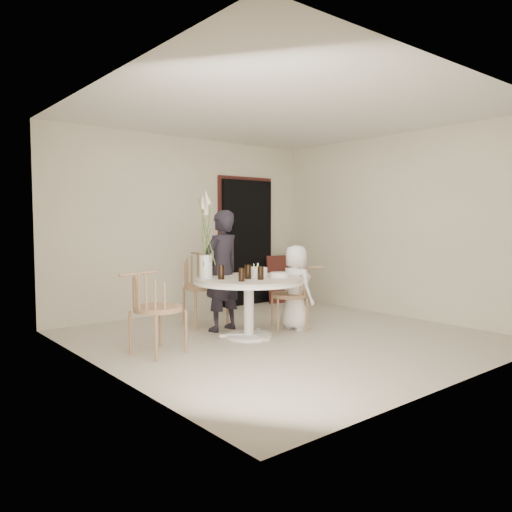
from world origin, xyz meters
TOP-DOWN VIEW (x-y plane):
  - ground at (0.00, 0.00)m, footprint 4.50×4.50m
  - room_shell at (0.00, 0.00)m, footprint 4.50×4.50m
  - doorway at (1.15, 2.19)m, footprint 1.00×0.10m
  - door_trim at (1.15, 2.23)m, footprint 1.12×0.03m
  - table at (-0.35, 0.25)m, footprint 1.33×1.33m
  - picture_frame at (1.79, 1.95)m, footprint 0.64×0.34m
  - chair_far at (-0.33, 1.32)m, footprint 0.61×0.65m
  - chair_right at (0.46, 0.23)m, footprint 0.62×0.61m
  - chair_left at (-1.68, 0.25)m, footprint 0.60×0.57m
  - girl at (-0.38, 0.78)m, footprint 0.62×0.46m
  - boy at (0.42, 0.23)m, footprint 0.38×0.56m
  - birthday_cake at (-0.21, 0.26)m, footprint 0.24×0.24m
  - cola_tumbler_a at (-0.63, 0.03)m, footprint 0.08×0.08m
  - cola_tumbler_b at (-0.35, 0.03)m, footprint 0.09×0.09m
  - cola_tumbler_c at (-0.69, 0.35)m, footprint 0.09×0.09m
  - cola_tumbler_d at (-0.41, 0.18)m, footprint 0.09×0.09m
  - plate_stack at (-0.00, 0.08)m, footprint 0.25×0.25m
  - flower_vase at (-0.79, 0.53)m, footprint 0.15×0.15m

SIDE VIEW (x-z plane):
  - ground at x=0.00m, z-range 0.00..0.00m
  - picture_frame at x=1.79m, z-range 0.00..0.82m
  - chair_right at x=0.46m, z-range 0.12..0.95m
  - boy at x=0.42m, z-range 0.00..1.10m
  - chair_left at x=-1.68m, z-range 0.13..1.03m
  - table at x=-0.35m, z-range 0.25..0.98m
  - chair_far at x=-0.33m, z-range 0.14..1.13m
  - plate_stack at x=0.00m, z-range 0.73..0.79m
  - girl at x=-0.38m, z-range 0.00..1.55m
  - birthday_cake at x=-0.21m, z-range 0.71..0.87m
  - cola_tumbler_a at x=-0.63m, z-range 0.73..0.88m
  - cola_tumbler_b at x=-0.35m, z-range 0.73..0.89m
  - cola_tumbler_c at x=-0.69m, z-range 0.73..0.90m
  - cola_tumbler_d at x=-0.41m, z-range 0.73..0.90m
  - doorway at x=1.15m, z-range 0.00..2.10m
  - flower_vase at x=-0.79m, z-range 0.57..1.64m
  - door_trim at x=1.15m, z-range 0.00..2.22m
  - room_shell at x=0.00m, z-range -0.63..3.87m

